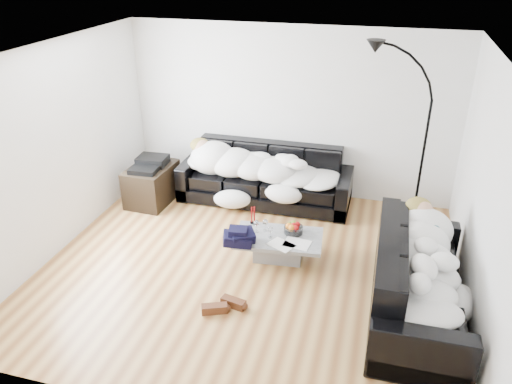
% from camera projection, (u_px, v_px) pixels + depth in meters
% --- Properties ---
extents(ground, '(5.00, 5.00, 0.00)m').
position_uv_depth(ground, '(250.00, 267.00, 6.20)').
color(ground, brown).
rests_on(ground, ground).
extents(wall_back, '(5.00, 0.02, 2.60)m').
position_uv_depth(wall_back, '(290.00, 113.00, 7.56)').
color(wall_back, silver).
rests_on(wall_back, ground).
extents(wall_left, '(0.02, 4.50, 2.60)m').
position_uv_depth(wall_left, '(56.00, 150.00, 6.21)').
color(wall_left, silver).
rests_on(wall_left, ground).
extents(wall_right, '(0.02, 4.50, 2.60)m').
position_uv_depth(wall_right, '(487.00, 199.00, 5.03)').
color(wall_right, silver).
rests_on(wall_right, ground).
extents(ceiling, '(5.00, 5.00, 0.00)m').
position_uv_depth(ceiling, '(248.00, 55.00, 5.04)').
color(ceiling, white).
rests_on(ceiling, ground).
extents(sofa_back, '(2.61, 0.90, 0.85)m').
position_uv_depth(sofa_back, '(265.00, 175.00, 7.62)').
color(sofa_back, black).
rests_on(sofa_back, ground).
extents(sofa_right, '(0.94, 2.20, 0.89)m').
position_uv_depth(sofa_right, '(420.00, 278.00, 5.26)').
color(sofa_right, black).
rests_on(sofa_right, ground).
extents(sleeper_back, '(2.21, 0.76, 0.44)m').
position_uv_depth(sleeper_back, '(264.00, 164.00, 7.48)').
color(sleeper_back, white).
rests_on(sleeper_back, sofa_back).
extents(sleeper_right, '(0.80, 1.89, 0.46)m').
position_uv_depth(sleeper_right, '(423.00, 262.00, 5.17)').
color(sleeper_right, white).
rests_on(sleeper_right, sofa_right).
extents(teal_cushion, '(0.42, 0.38, 0.20)m').
position_uv_depth(teal_cushion, '(417.00, 223.00, 5.74)').
color(teal_cushion, '#0B4853').
rests_on(teal_cushion, sofa_right).
extents(coffee_table, '(1.15, 0.74, 0.32)m').
position_uv_depth(coffee_table, '(278.00, 247.00, 6.32)').
color(coffee_table, '#939699').
rests_on(coffee_table, ground).
extents(fruit_bowl, '(0.29, 0.29, 0.15)m').
position_uv_depth(fruit_bowl, '(294.00, 228.00, 6.29)').
color(fruit_bowl, white).
rests_on(fruit_bowl, coffee_table).
extents(wine_glass_a, '(0.08, 0.08, 0.16)m').
position_uv_depth(wine_glass_a, '(265.00, 225.00, 6.34)').
color(wine_glass_a, white).
rests_on(wine_glass_a, coffee_table).
extents(wine_glass_b, '(0.08, 0.08, 0.17)m').
position_uv_depth(wine_glass_b, '(256.00, 226.00, 6.31)').
color(wine_glass_b, white).
rests_on(wine_glass_b, coffee_table).
extents(wine_glass_c, '(0.08, 0.08, 0.15)m').
position_uv_depth(wine_glass_c, '(271.00, 232.00, 6.19)').
color(wine_glass_c, white).
rests_on(wine_glass_c, coffee_table).
extents(candle_left, '(0.05, 0.05, 0.24)m').
position_uv_depth(candle_left, '(252.00, 215.00, 6.48)').
color(candle_left, maroon).
rests_on(candle_left, coffee_table).
extents(candle_right, '(0.05, 0.05, 0.26)m').
position_uv_depth(candle_right, '(254.00, 216.00, 6.45)').
color(candle_right, maroon).
rests_on(candle_right, coffee_table).
extents(newspaper_a, '(0.35, 0.28, 0.01)m').
position_uv_depth(newspaper_a, '(297.00, 243.00, 6.09)').
color(newspaper_a, silver).
rests_on(newspaper_a, coffee_table).
extents(newspaper_b, '(0.37, 0.34, 0.01)m').
position_uv_depth(newspaper_b, '(281.00, 245.00, 6.06)').
color(newspaper_b, silver).
rests_on(newspaper_b, coffee_table).
extents(navy_jacket, '(0.43, 0.38, 0.18)m').
position_uv_depth(navy_jacket, '(240.00, 230.00, 6.05)').
color(navy_jacket, black).
rests_on(navy_jacket, coffee_table).
extents(shoes, '(0.53, 0.43, 0.11)m').
position_uv_depth(shoes, '(223.00, 305.00, 5.46)').
color(shoes, '#472311').
rests_on(shoes, ground).
extents(av_cabinet, '(0.62, 0.87, 0.58)m').
position_uv_depth(av_cabinet, '(152.00, 184.00, 7.66)').
color(av_cabinet, black).
rests_on(av_cabinet, ground).
extents(stereo, '(0.46, 0.36, 0.13)m').
position_uv_depth(stereo, '(150.00, 163.00, 7.51)').
color(stereo, black).
rests_on(stereo, av_cabinet).
extents(floor_lamp, '(0.87, 0.53, 2.23)m').
position_uv_depth(floor_lamp, '(423.00, 152.00, 6.64)').
color(floor_lamp, black).
rests_on(floor_lamp, ground).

